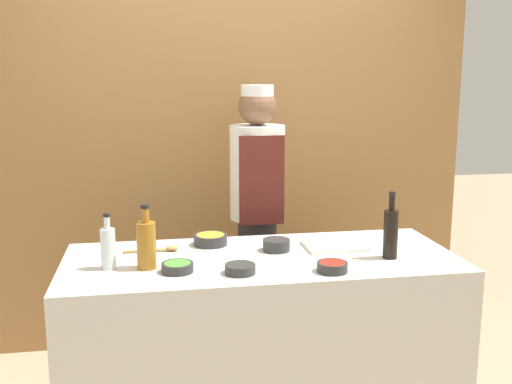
# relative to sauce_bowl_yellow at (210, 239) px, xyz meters

# --- Properties ---
(cabinet_wall) EXTENTS (3.10, 0.18, 2.40)m
(cabinet_wall) POSITION_rel_sauce_bowl_yellow_xyz_m (0.22, 0.96, 0.26)
(cabinet_wall) COLOR olive
(cabinet_wall) RESTS_ON ground_plane
(counter) EXTENTS (1.83, 0.76, 0.91)m
(counter) POSITION_rel_sauce_bowl_yellow_xyz_m (0.22, -0.24, -0.48)
(counter) COLOR beige
(counter) RESTS_ON ground_plane
(sauce_bowl_yellow) EXTENTS (0.17, 0.17, 0.05)m
(sauce_bowl_yellow) POSITION_rel_sauce_bowl_yellow_xyz_m (0.00, 0.00, 0.00)
(sauce_bowl_yellow) COLOR #2D2D2D
(sauce_bowl_yellow) RESTS_ON counter
(sauce_bowl_white) EXTENTS (0.13, 0.13, 0.04)m
(sauce_bowl_white) POSITION_rel_sauce_bowl_yellow_xyz_m (0.08, -0.46, -0.01)
(sauce_bowl_white) COLOR #2D2D2D
(sauce_bowl_white) RESTS_ON counter
(sauce_bowl_red) EXTENTS (0.13, 0.13, 0.04)m
(sauce_bowl_red) POSITION_rel_sauce_bowl_yellow_xyz_m (0.48, -0.50, -0.01)
(sauce_bowl_red) COLOR #2D2D2D
(sauce_bowl_red) RESTS_ON counter
(sauce_bowl_brown) EXTENTS (0.13, 0.13, 0.06)m
(sauce_bowl_brown) POSITION_rel_sauce_bowl_yellow_xyz_m (0.30, -0.15, 0.00)
(sauce_bowl_brown) COLOR #2D2D2D
(sauce_bowl_brown) RESTS_ON counter
(sauce_bowl_green) EXTENTS (0.14, 0.14, 0.04)m
(sauce_bowl_green) POSITION_rel_sauce_bowl_yellow_xyz_m (-0.18, -0.39, -0.01)
(sauce_bowl_green) COLOR #2D2D2D
(sauce_bowl_green) RESTS_ON counter
(cutting_board) EXTENTS (0.29, 0.22, 0.02)m
(cutting_board) POSITION_rel_sauce_bowl_yellow_xyz_m (0.60, -0.15, -0.02)
(cutting_board) COLOR white
(cutting_board) RESTS_ON counter
(bottle_amber) EXTENTS (0.09, 0.09, 0.29)m
(bottle_amber) POSITION_rel_sauce_bowl_yellow_xyz_m (-0.31, -0.32, 0.08)
(bottle_amber) COLOR #9E661E
(bottle_amber) RESTS_ON counter
(bottle_clear) EXTENTS (0.07, 0.07, 0.25)m
(bottle_clear) POSITION_rel_sauce_bowl_yellow_xyz_m (-0.48, -0.29, 0.07)
(bottle_clear) COLOR silver
(bottle_clear) RESTS_ON counter
(bottle_soy) EXTENTS (0.07, 0.07, 0.32)m
(bottle_soy) POSITION_rel_sauce_bowl_yellow_xyz_m (0.80, -0.36, 0.09)
(bottle_soy) COLOR black
(bottle_soy) RESTS_ON counter
(wooden_spoon) EXTENTS (0.27, 0.05, 0.03)m
(wooden_spoon) POSITION_rel_sauce_bowl_yellow_xyz_m (-0.25, -0.08, -0.02)
(wooden_spoon) COLOR #B2844C
(wooden_spoon) RESTS_ON counter
(chef_center) EXTENTS (0.32, 0.32, 1.69)m
(chef_center) POSITION_rel_sauce_bowl_yellow_xyz_m (0.33, 0.50, -0.00)
(chef_center) COLOR #28282D
(chef_center) RESTS_ON ground_plane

